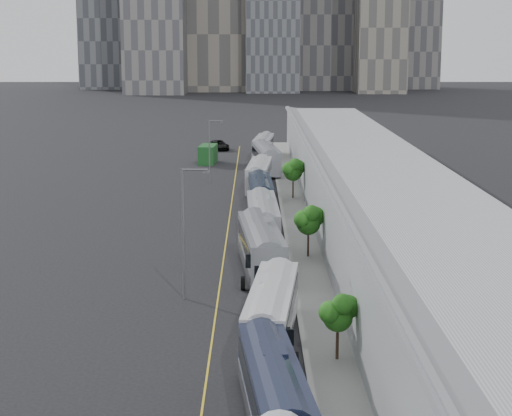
{
  "coord_description": "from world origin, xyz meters",
  "views": [
    {
      "loc": [
        1.13,
        -17.73,
        18.06
      ],
      "look_at": [
        1.29,
        60.58,
        3.0
      ],
      "focal_mm": 60.0,
      "sensor_mm": 36.0,
      "label": 1
    }
  ],
  "objects_px": {
    "bus_2": "(272,317)",
    "bus_4": "(263,223)",
    "bus_1": "(274,399)",
    "street_lamp_near": "(185,225)",
    "bus_6": "(259,177)",
    "shipping_container": "(208,154)",
    "bus_7": "(266,161)",
    "street_lamp_far": "(211,147)",
    "bus_5": "(261,196)",
    "bus_3": "(261,252)",
    "bus_8": "(263,148)",
    "suv": "(219,145)"
  },
  "relations": [
    {
      "from": "street_lamp_near",
      "to": "shipping_container",
      "type": "relative_size",
      "value": 1.67
    },
    {
      "from": "bus_2",
      "to": "bus_5",
      "type": "relative_size",
      "value": 1.05
    },
    {
      "from": "street_lamp_far",
      "to": "shipping_container",
      "type": "bearing_deg",
      "value": 94.34
    },
    {
      "from": "bus_3",
      "to": "suv",
      "type": "xyz_separation_m",
      "value": [
        -6.69,
        80.96,
        -0.87
      ]
    },
    {
      "from": "bus_6",
      "to": "street_lamp_near",
      "type": "relative_size",
      "value": 1.36
    },
    {
      "from": "bus_2",
      "to": "bus_4",
      "type": "height_order",
      "value": "bus_4"
    },
    {
      "from": "bus_5",
      "to": "bus_8",
      "type": "xyz_separation_m",
      "value": [
        0.77,
        44.44,
        0.01
      ]
    },
    {
      "from": "bus_6",
      "to": "bus_5",
      "type": "bearing_deg",
      "value": -85.43
    },
    {
      "from": "bus_3",
      "to": "shipping_container",
      "type": "height_order",
      "value": "bus_3"
    },
    {
      "from": "street_lamp_near",
      "to": "bus_7",
      "type": "bearing_deg",
      "value": 83.94
    },
    {
      "from": "bus_4",
      "to": "shipping_container",
      "type": "bearing_deg",
      "value": 97.07
    },
    {
      "from": "bus_6",
      "to": "suv",
      "type": "relative_size",
      "value": 2.15
    },
    {
      "from": "bus_8",
      "to": "bus_3",
      "type": "bearing_deg",
      "value": -84.99
    },
    {
      "from": "bus_3",
      "to": "bus_4",
      "type": "xyz_separation_m",
      "value": [
        0.25,
        11.3,
        -0.03
      ]
    },
    {
      "from": "bus_2",
      "to": "bus_8",
      "type": "height_order",
      "value": "bus_2"
    },
    {
      "from": "bus_8",
      "to": "bus_4",
      "type": "bearing_deg",
      "value": -84.89
    },
    {
      "from": "bus_1",
      "to": "street_lamp_near",
      "type": "bearing_deg",
      "value": 99.67
    },
    {
      "from": "bus_5",
      "to": "suv",
      "type": "relative_size",
      "value": 2.06
    },
    {
      "from": "street_lamp_far",
      "to": "shipping_container",
      "type": "distance_m",
      "value": 19.7
    },
    {
      "from": "bus_4",
      "to": "bus_1",
      "type": "bearing_deg",
      "value": -91.26
    },
    {
      "from": "bus_1",
      "to": "suv",
      "type": "height_order",
      "value": "bus_1"
    },
    {
      "from": "bus_6",
      "to": "street_lamp_far",
      "type": "relative_size",
      "value": 1.54
    },
    {
      "from": "street_lamp_far",
      "to": "suv",
      "type": "bearing_deg",
      "value": 90.79
    },
    {
      "from": "street_lamp_near",
      "to": "bus_2",
      "type": "bearing_deg",
      "value": -56.18
    },
    {
      "from": "bus_2",
      "to": "bus_3",
      "type": "bearing_deg",
      "value": 97.89
    },
    {
      "from": "bus_2",
      "to": "bus_4",
      "type": "distance_m",
      "value": 27.42
    },
    {
      "from": "bus_5",
      "to": "bus_7",
      "type": "bearing_deg",
      "value": 86.39
    },
    {
      "from": "suv",
      "to": "bus_1",
      "type": "bearing_deg",
      "value": -101.35
    },
    {
      "from": "bus_2",
      "to": "bus_6",
      "type": "height_order",
      "value": "bus_6"
    },
    {
      "from": "bus_3",
      "to": "shipping_container",
      "type": "relative_size",
      "value": 2.45
    },
    {
      "from": "bus_3",
      "to": "bus_8",
      "type": "relative_size",
      "value": 1.11
    },
    {
      "from": "bus_5",
      "to": "bus_8",
      "type": "relative_size",
      "value": 0.98
    },
    {
      "from": "bus_1",
      "to": "street_lamp_near",
      "type": "height_order",
      "value": "street_lamp_near"
    },
    {
      "from": "bus_1",
      "to": "bus_3",
      "type": "distance_m",
      "value": 28.3
    },
    {
      "from": "street_lamp_far",
      "to": "bus_7",
      "type": "bearing_deg",
      "value": 52.86
    },
    {
      "from": "bus_6",
      "to": "shipping_container",
      "type": "distance_m",
      "value": 25.55
    },
    {
      "from": "bus_6",
      "to": "bus_8",
      "type": "xyz_separation_m",
      "value": [
        0.86,
        31.42,
        -0.05
      ]
    },
    {
      "from": "bus_5",
      "to": "shipping_container",
      "type": "height_order",
      "value": "bus_5"
    },
    {
      "from": "bus_2",
      "to": "bus_8",
      "type": "bearing_deg",
      "value": 95.69
    },
    {
      "from": "street_lamp_near",
      "to": "shipping_container",
      "type": "height_order",
      "value": "street_lamp_near"
    },
    {
      "from": "street_lamp_near",
      "to": "street_lamp_far",
      "type": "bearing_deg",
      "value": 90.86
    },
    {
      "from": "bus_3",
      "to": "bus_7",
      "type": "distance_m",
      "value": 54.31
    },
    {
      "from": "bus_2",
      "to": "bus_5",
      "type": "bearing_deg",
      "value": 96.46
    },
    {
      "from": "bus_2",
      "to": "bus_7",
      "type": "bearing_deg",
      "value": 95.48
    },
    {
      "from": "bus_7",
      "to": "bus_8",
      "type": "xyz_separation_m",
      "value": [
        -0.18,
        16.75,
        -0.19
      ]
    },
    {
      "from": "bus_4",
      "to": "street_lamp_near",
      "type": "height_order",
      "value": "street_lamp_near"
    },
    {
      "from": "bus_1",
      "to": "bus_4",
      "type": "height_order",
      "value": "bus_4"
    },
    {
      "from": "street_lamp_far",
      "to": "shipping_container",
      "type": "height_order",
      "value": "street_lamp_far"
    },
    {
      "from": "bus_6",
      "to": "street_lamp_far",
      "type": "xyz_separation_m",
      "value": [
        -6.27,
        5.01,
        3.28
      ]
    },
    {
      "from": "bus_5",
      "to": "bus_4",
      "type": "bearing_deg",
      "value": -91.33
    }
  ]
}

